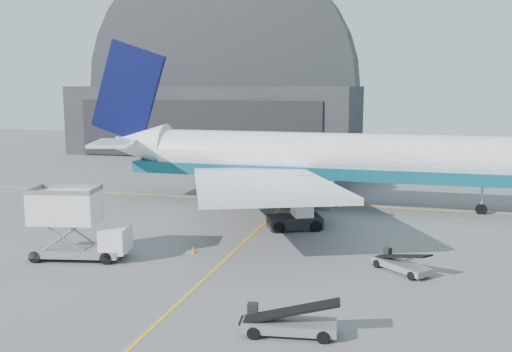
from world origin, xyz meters
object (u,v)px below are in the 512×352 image
(catering_truck, at_px, (75,225))
(belt_loader_b, at_px, (400,264))
(airliner, at_px, (309,158))
(belt_loader_a, at_px, (288,323))
(pushback_tug, at_px, (296,220))

(catering_truck, xyz_separation_m, belt_loader_b, (22.27, 3.05, -1.91))
(airliner, bearing_deg, catering_truck, -119.20)
(airliner, height_order, belt_loader_a, airliner)
(pushback_tug, bearing_deg, belt_loader_b, -70.89)
(belt_loader_b, bearing_deg, pushback_tug, 175.02)
(airliner, relative_size, belt_loader_a, 9.81)
(belt_loader_a, bearing_deg, airliner, 90.73)
(airliner, distance_m, catering_truck, 26.06)
(catering_truck, height_order, pushback_tug, catering_truck)
(airliner, distance_m, belt_loader_a, 31.56)
(airliner, bearing_deg, pushback_tug, -85.86)
(belt_loader_b, bearing_deg, airliner, 157.73)
(pushback_tug, distance_m, belt_loader_b, 12.91)
(airliner, relative_size, catering_truck, 6.68)
(pushback_tug, height_order, belt_loader_b, pushback_tug)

